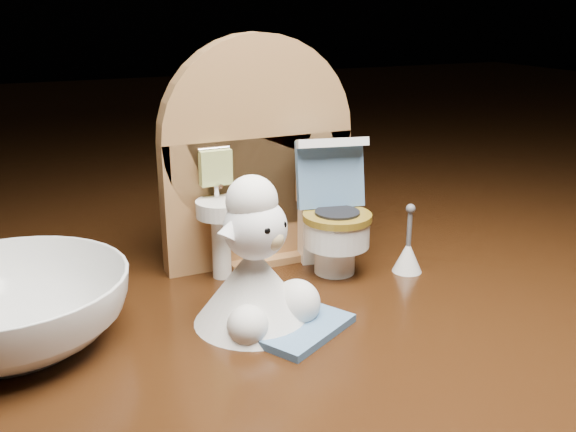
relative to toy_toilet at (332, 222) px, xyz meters
name	(u,v)px	position (x,y,z in m)	size (l,w,h in m)	color
backdrop_panel	(257,166)	(-0.04, 0.03, 0.03)	(0.13, 0.05, 0.15)	#9E6D3E
toy_toilet	(332,222)	(0.00, 0.00, 0.00)	(0.05, 0.06, 0.09)	white
bath_mat	(294,325)	(-0.06, -0.07, -0.03)	(0.06, 0.05, 0.00)	#4E729B
toilet_brush	(408,254)	(0.04, -0.03, -0.02)	(0.02, 0.02, 0.05)	white
plush_lamb	(256,273)	(-0.07, -0.05, 0.00)	(0.07, 0.07, 0.09)	white
ceramic_bowl	(11,311)	(-0.20, -0.02, -0.01)	(0.12, 0.12, 0.04)	white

